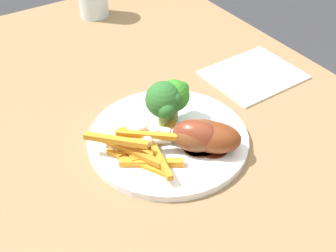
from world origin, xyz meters
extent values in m
cube|color=#8E6B47|center=(0.00, 0.00, 0.73)|extent=(1.29, 0.74, 0.03)
cylinder|color=brown|center=(-0.58, 0.31, 0.36)|extent=(0.06, 0.06, 0.72)
cylinder|color=white|center=(-0.05, -0.01, 0.75)|extent=(0.25, 0.25, 0.01)
cylinder|color=#7B9E4E|center=(-0.08, 0.00, 0.77)|extent=(0.02, 0.02, 0.03)
sphere|color=#296428|center=(-0.08, 0.00, 0.81)|extent=(0.06, 0.06, 0.06)
sphere|color=#296428|center=(-0.06, 0.01, 0.82)|extent=(0.03, 0.03, 0.03)
sphere|color=#296428|center=(-0.06, 0.00, 0.81)|extent=(0.02, 0.02, 0.02)
sphere|color=#296428|center=(-0.08, -0.02, 0.81)|extent=(0.02, 0.02, 0.02)
sphere|color=#296428|center=(-0.06, -0.01, 0.81)|extent=(0.03, 0.03, 0.03)
sphere|color=#296428|center=(-0.09, -0.01, 0.81)|extent=(0.02, 0.02, 0.02)
cylinder|color=#8DA05B|center=(-0.08, 0.02, 0.77)|extent=(0.02, 0.02, 0.03)
sphere|color=#318323|center=(-0.08, 0.02, 0.81)|extent=(0.05, 0.05, 0.05)
sphere|color=#318323|center=(-0.09, 0.04, 0.81)|extent=(0.02, 0.02, 0.02)
sphere|color=#318323|center=(-0.10, 0.01, 0.81)|extent=(0.02, 0.02, 0.02)
sphere|color=#318323|center=(-0.10, 0.03, 0.81)|extent=(0.02, 0.02, 0.02)
sphere|color=#318323|center=(-0.09, 0.01, 0.81)|extent=(0.02, 0.02, 0.02)
sphere|color=#318323|center=(-0.06, 0.01, 0.82)|extent=(0.02, 0.02, 0.02)
sphere|color=#318323|center=(-0.09, 0.04, 0.80)|extent=(0.03, 0.03, 0.03)
cube|color=orange|center=(-0.05, -0.06, 0.76)|extent=(0.03, 0.07, 0.01)
cube|color=orange|center=(-0.05, -0.08, 0.78)|extent=(0.04, 0.06, 0.01)
cube|color=orange|center=(-0.03, -0.08, 0.76)|extent=(0.09, 0.05, 0.01)
cube|color=orange|center=(-0.05, -0.10, 0.79)|extent=(0.08, 0.07, 0.01)
cube|color=orange|center=(-0.06, -0.02, 0.76)|extent=(0.04, 0.08, 0.01)
cube|color=#BF781D|center=(-0.04, -0.08, 0.77)|extent=(0.10, 0.05, 0.01)
cube|color=orange|center=(-0.04, -0.05, 0.79)|extent=(0.06, 0.07, 0.01)
cube|color=orange|center=(-0.05, -0.06, 0.76)|extent=(0.10, 0.03, 0.01)
cube|color=#C57C1E|center=(-0.05, -0.06, 0.76)|extent=(0.02, 0.09, 0.01)
cube|color=#BE781D|center=(-0.06, -0.07, 0.76)|extent=(0.08, 0.03, 0.01)
cube|color=orange|center=(-0.01, -0.06, 0.76)|extent=(0.06, 0.08, 0.01)
cube|color=orange|center=(-0.01, -0.05, 0.77)|extent=(0.10, 0.03, 0.01)
cylinder|color=#4E2211|center=(-0.01, 0.02, 0.76)|extent=(0.05, 0.05, 0.00)
ellipsoid|color=brown|center=(-0.01, 0.02, 0.78)|extent=(0.08, 0.10, 0.05)
cylinder|color=beige|center=(-0.03, -0.04, 0.78)|extent=(0.03, 0.04, 0.01)
sphere|color=silver|center=(-0.04, -0.05, 0.78)|extent=(0.02, 0.02, 0.02)
cylinder|color=#501D0D|center=(0.01, 0.03, 0.76)|extent=(0.05, 0.05, 0.00)
ellipsoid|color=maroon|center=(0.01, 0.03, 0.78)|extent=(0.10, 0.10, 0.04)
cylinder|color=beige|center=(-0.04, -0.02, 0.78)|extent=(0.04, 0.04, 0.01)
sphere|color=silver|center=(-0.05, -0.03, 0.78)|extent=(0.02, 0.02, 0.02)
cylinder|color=#531D11|center=(-0.01, 0.01, 0.76)|extent=(0.04, 0.04, 0.00)
ellipsoid|color=maroon|center=(-0.01, 0.01, 0.78)|extent=(0.09, 0.08, 0.05)
cylinder|color=beige|center=(-0.05, -0.03, 0.78)|extent=(0.04, 0.04, 0.01)
sphere|color=silver|center=(-0.07, -0.04, 0.78)|extent=(0.02, 0.02, 0.02)
cube|color=white|center=(-0.12, 0.23, 0.75)|extent=(0.14, 0.17, 0.00)
camera|label=1|loc=(0.39, -0.30, 1.22)|focal=47.67mm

